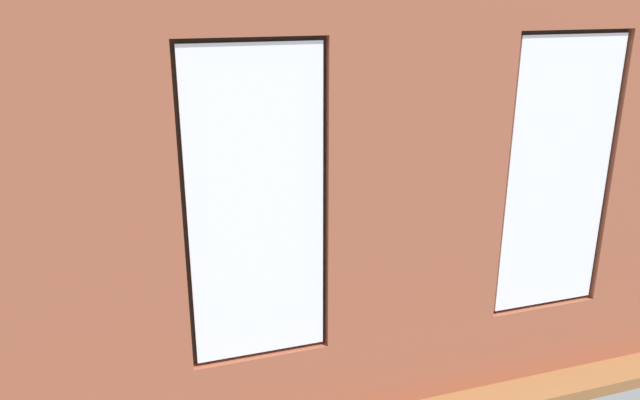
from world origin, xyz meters
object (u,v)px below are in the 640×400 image
at_px(potted_plant_near_tv, 75,267).
at_px(remote_gray, 287,218).
at_px(couch_by_window, 305,330).
at_px(media_console, 27,279).
at_px(remote_silver, 274,227).
at_px(potted_plant_between_couches, 459,268).
at_px(couch_left, 506,214).
at_px(cup_ceramic, 325,210).
at_px(tv_flatscreen, 17,216).
at_px(potted_plant_foreground_right, 66,193).
at_px(papasan_chair, 210,191).
at_px(table_plant_small, 302,212).
at_px(coffee_table, 302,225).
at_px(potted_plant_beside_window_right, 128,318).
at_px(potted_plant_corner_near_left, 443,148).
at_px(potted_plant_by_left_couch, 423,179).
at_px(candle_jar, 313,219).

bearing_deg(potted_plant_near_tv, remote_gray, -147.34).
xyz_separation_m(couch_by_window, media_console, (2.32, -1.92, -0.08)).
height_order(remote_silver, potted_plant_between_couches, potted_plant_between_couches).
distance_m(couch_left, cup_ceramic, 2.28).
height_order(tv_flatscreen, potted_plant_foreground_right, tv_flatscreen).
bearing_deg(papasan_chair, remote_silver, 107.11).
bearing_deg(couch_left, table_plant_small, -100.80).
bearing_deg(coffee_table, potted_plant_beside_window_right, 49.08).
distance_m(coffee_table, tv_flatscreen, 3.01).
height_order(table_plant_small, potted_plant_beside_window_right, potted_plant_beside_window_right).
height_order(table_plant_small, potted_plant_foreground_right, potted_plant_foreground_right).
relative_size(couch_by_window, papasan_chair, 1.86).
distance_m(potted_plant_beside_window_right, potted_plant_near_tv, 1.06).
xyz_separation_m(couch_left, potted_plant_between_couches, (1.76, 1.85, 0.33)).
distance_m(potted_plant_foreground_right, potted_plant_corner_near_left, 5.37).
xyz_separation_m(potted_plant_foreground_right, potted_plant_by_left_couch, (-4.81, 0.42, -0.14)).
bearing_deg(potted_plant_by_left_couch, coffee_table, 27.90).
bearing_deg(cup_ceramic, table_plant_small, 24.72).
height_order(remote_gray, media_console, media_console).
bearing_deg(potted_plant_near_tv, candle_jar, -154.33).
bearing_deg(candle_jar, potted_plant_near_tv, 25.67).
bearing_deg(couch_left, potted_plant_near_tv, -82.17).
bearing_deg(remote_silver, potted_plant_by_left_couch, -126.47).
bearing_deg(cup_ceramic, couch_left, 167.92).
height_order(couch_left, potted_plant_near_tv, potted_plant_near_tv).
relative_size(coffee_table, potted_plant_corner_near_left, 0.95).
bearing_deg(tv_flatscreen, couch_left, 179.76).
relative_size(potted_plant_between_couches, potted_plant_near_tv, 0.85).
bearing_deg(remote_gray, couch_by_window, -110.15).
bearing_deg(potted_plant_by_left_couch, remote_silver, 26.81).
distance_m(potted_plant_foreground_right, potted_plant_near_tv, 2.91).
xyz_separation_m(couch_left, potted_plant_beside_window_right, (4.57, 1.99, 0.40)).
distance_m(table_plant_small, tv_flatscreen, 2.99).
bearing_deg(coffee_table, table_plant_small, 90.00).
xyz_separation_m(couch_by_window, coffee_table, (-0.63, -2.22, 0.04)).
xyz_separation_m(remote_silver, potted_plant_corner_near_left, (-3.09, -1.76, 0.28)).
height_order(cup_ceramic, papasan_chair, papasan_chair).
bearing_deg(couch_by_window, papasan_chair, -86.60).
distance_m(cup_ceramic, papasan_chair, 1.75).
bearing_deg(potted_plant_foreground_right, table_plant_small, 149.37).
bearing_deg(remote_gray, couch_left, -17.59).
bearing_deg(media_console, potted_plant_foreground_right, -99.11).
xyz_separation_m(potted_plant_by_left_couch, potted_plant_corner_near_left, (-0.56, -0.48, 0.30)).
bearing_deg(potted_plant_beside_window_right, potted_plant_by_left_couch, -140.33).
height_order(couch_by_window, media_console, couch_by_window).
relative_size(tv_flatscreen, potted_plant_corner_near_left, 0.91).
height_order(potted_plant_by_left_couch, potted_plant_near_tv, potted_plant_near_tv).
xyz_separation_m(candle_jar, tv_flatscreen, (3.04, 0.17, 0.44)).
height_order(papasan_chair, potted_plant_corner_near_left, potted_plant_corner_near_left).
distance_m(couch_left, table_plant_small, 2.59).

